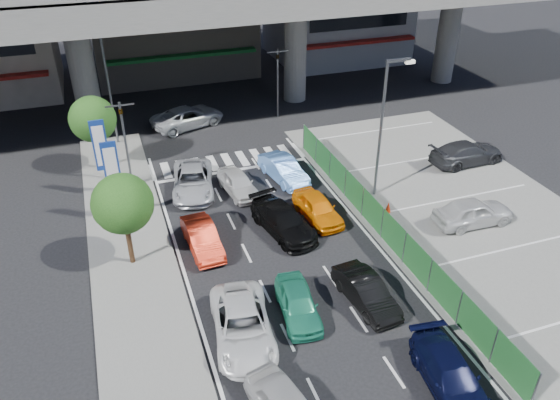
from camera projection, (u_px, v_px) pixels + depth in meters
name	position (u px, v px, depth m)	size (l,w,h in m)	color
ground	(298.00, 284.00, 25.02)	(120.00, 120.00, 0.00)	black
parking_lot	(474.00, 218.00, 29.68)	(12.00, 28.00, 0.06)	slate
sidewalk_left	(133.00, 263.00, 26.26)	(4.00, 30.00, 0.12)	slate
fence_run	(392.00, 234.00, 26.83)	(0.16, 22.00, 1.80)	#1C5325
traffic_light_left	(122.00, 123.00, 30.92)	(1.60, 1.24, 5.20)	#595B60
traffic_light_right	(278.00, 66.00, 39.83)	(1.60, 1.24, 5.20)	#595B60
street_lamp_right	(385.00, 118.00, 29.38)	(1.65, 0.22, 8.00)	#595B60
street_lamp_left	(110.00, 76.00, 35.29)	(1.65, 0.22, 8.00)	#595B60
signboard_near	(112.00, 171.00, 27.86)	(0.80, 0.14, 4.70)	#595B60
signboard_far	(101.00, 148.00, 30.17)	(0.80, 0.14, 4.70)	#595B60
tree_near	(123.00, 204.00, 24.53)	(2.80, 2.80, 4.80)	#382314
tree_far	(93.00, 119.00, 32.77)	(2.80, 2.80, 4.80)	#382314
minivan_navy_back	(451.00, 376.00, 19.69)	(1.76, 4.34, 1.26)	black
sedan_white_mid_left	(243.00, 325.00, 21.77)	(2.29, 4.97, 1.38)	white
taxi_teal_mid	(298.00, 303.00, 22.95)	(1.50, 3.72, 1.27)	#279270
hatch_black_mid_right	(366.00, 292.00, 23.57)	(1.35, 3.86, 1.27)	black
taxi_orange_left	(202.00, 238.00, 27.00)	(1.36, 3.91, 1.29)	red
sedan_black_mid	(283.00, 221.00, 28.26)	(1.91, 4.69, 1.36)	black
taxi_orange_right	(318.00, 208.00, 29.35)	(1.56, 3.88, 1.32)	orange
wagon_silver_front_left	(193.00, 181.00, 31.83)	(2.29, 4.97, 1.38)	#BABCC2
sedan_white_front_mid	(238.00, 183.00, 31.70)	(1.50, 3.73, 1.27)	silver
kei_truck_front_right	(283.00, 169.00, 33.03)	(1.46, 4.17, 1.38)	#5C95EA
crossing_wagon_silver	(188.00, 117.00, 39.88)	(2.46, 5.34, 1.48)	#B2B6BA
parked_sedan_white	(473.00, 212.00, 28.75)	(1.73, 4.30, 1.46)	silver
parked_sedan_dgrey	(467.00, 153.00, 34.76)	(2.01, 4.95, 1.44)	#2B2C30
traffic_cone	(388.00, 207.00, 29.97)	(0.32, 0.32, 0.62)	red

